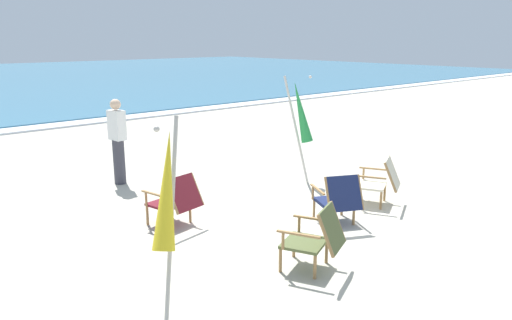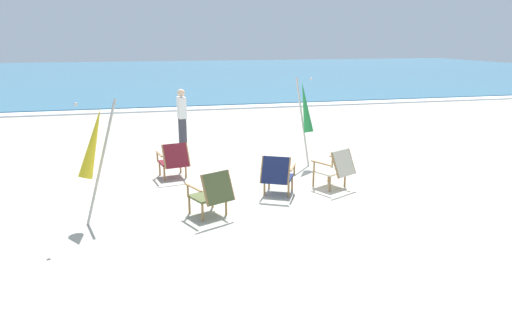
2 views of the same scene
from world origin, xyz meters
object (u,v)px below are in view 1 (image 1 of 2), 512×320
object	(u,v)px
beach_chair_front_right	(339,198)
beach_chair_back_left	(380,180)
beach_chair_far_center	(317,236)
umbrella_furled_green	(301,113)
person_near_chairs	(118,141)
umbrella_furled_yellow	(167,192)
beach_chair_back_right	(176,199)

from	to	relation	value
beach_chair_front_right	beach_chair_back_left	world-z (taller)	beach_chair_back_left
beach_chair_far_center	umbrella_furled_green	distance (m)	3.90
person_near_chairs	beach_chair_back_left	bearing A→B (deg)	-56.46
umbrella_furled_green	person_near_chairs	xyz separation A→B (m)	(-2.67, 2.21, -0.51)
beach_chair_back_left	beach_chair_far_center	distance (m)	2.77
beach_chair_front_right	umbrella_furled_yellow	bearing A→B (deg)	-171.70
beach_chair_back_left	person_near_chairs	bearing A→B (deg)	123.54
beach_chair_back_left	beach_chair_far_center	size ratio (longest dim) A/B	1.03
beach_chair_far_center	umbrella_furled_green	xyz separation A→B (m)	(2.60, 2.76, 0.92)
beach_chair_far_center	umbrella_furled_yellow	distance (m)	2.05
beach_chair_back_right	person_near_chairs	distance (m)	2.68
beach_chair_back_right	umbrella_furled_yellow	bearing A→B (deg)	-123.79
beach_chair_back_left	umbrella_furled_yellow	world-z (taller)	umbrella_furled_yellow
beach_chair_front_right	beach_chair_back_left	bearing A→B (deg)	6.48
umbrella_furled_green	person_near_chairs	distance (m)	3.50
umbrella_furled_yellow	person_near_chairs	bearing A→B (deg)	69.19
beach_chair_far_center	umbrella_furled_green	size ratio (longest dim) A/B	0.42
umbrella_furled_yellow	beach_chair_front_right	bearing A→B (deg)	8.30
umbrella_furled_yellow	person_near_chairs	size ratio (longest dim) A/B	1.22
beach_chair_far_center	beach_chair_back_right	distance (m)	2.39
beach_chair_back_right	person_near_chairs	world-z (taller)	person_near_chairs
beach_chair_back_left	person_near_chairs	size ratio (longest dim) A/B	0.55
umbrella_furled_yellow	person_near_chairs	world-z (taller)	umbrella_furled_yellow
beach_chair_back_right	umbrella_furled_green	world-z (taller)	umbrella_furled_green
beach_chair_front_right	umbrella_furled_green	size ratio (longest dim) A/B	0.44
umbrella_furled_green	umbrella_furled_yellow	world-z (taller)	umbrella_furled_green
beach_chair_far_center	person_near_chairs	size ratio (longest dim) A/B	0.53
beach_chair_back_left	beach_chair_far_center	bearing A→B (deg)	-160.57
beach_chair_back_left	umbrella_furled_yellow	distance (m)	4.57
beach_chair_front_right	person_near_chairs	size ratio (longest dim) A/B	0.56
umbrella_furled_yellow	person_near_chairs	xyz separation A→B (m)	(1.77, 4.65, -0.46)
beach_chair_back_left	beach_chair_far_center	xyz separation A→B (m)	(-2.61, -0.92, 0.00)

